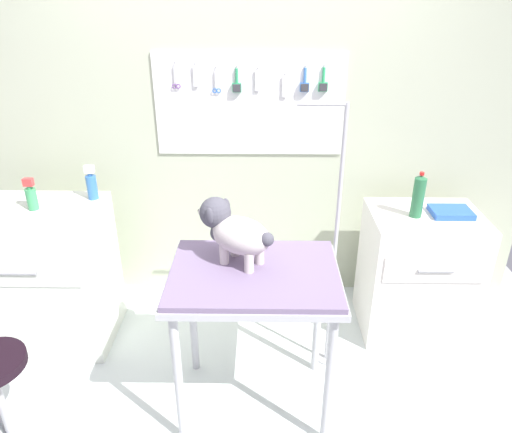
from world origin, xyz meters
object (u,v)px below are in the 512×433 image
(grooming_table, at_px, (254,288))
(soda_bottle, at_px, (418,196))
(cabinet_right, at_px, (417,273))
(pump_bottle_white, at_px, (92,185))
(dog, at_px, (233,230))
(counter_left, at_px, (44,275))
(grooming_arm, at_px, (333,256))

(grooming_table, distance_m, soda_bottle, 1.19)
(grooming_table, height_order, soda_bottle, soda_bottle)
(cabinet_right, relative_size, pump_bottle_white, 3.94)
(dog, distance_m, counter_left, 1.43)
(grooming_arm, xyz_separation_m, cabinet_right, (0.62, 0.34, -0.32))
(counter_left, distance_m, cabinet_right, 2.39)
(grooming_arm, bearing_deg, grooming_table, -142.43)
(dog, bearing_deg, counter_left, 159.74)
(grooming_table, relative_size, counter_left, 0.93)
(dog, bearing_deg, grooming_table, -42.55)
(grooming_arm, height_order, dog, grooming_arm)
(grooming_arm, distance_m, pump_bottle_white, 1.51)
(grooming_arm, relative_size, pump_bottle_white, 7.48)
(grooming_arm, relative_size, soda_bottle, 5.62)
(grooming_arm, relative_size, counter_left, 1.74)
(grooming_table, xyz_separation_m, dog, (-0.10, 0.09, 0.27))
(cabinet_right, bearing_deg, counter_left, -177.01)
(grooming_table, relative_size, grooming_arm, 0.54)
(cabinet_right, height_order, soda_bottle, soda_bottle)
(counter_left, xyz_separation_m, cabinet_right, (2.38, 0.12, -0.04))
(cabinet_right, relative_size, soda_bottle, 2.96)
(grooming_arm, bearing_deg, dog, -156.11)
(dog, bearing_deg, cabinet_right, 26.68)
(dog, relative_size, counter_left, 0.45)
(grooming_arm, distance_m, soda_bottle, 0.66)
(grooming_arm, xyz_separation_m, counter_left, (-1.77, 0.22, -0.28))
(pump_bottle_white, bearing_deg, grooming_arm, -14.83)
(grooming_table, distance_m, dog, 0.30)
(cabinet_right, distance_m, pump_bottle_white, 2.14)
(dog, xyz_separation_m, pump_bottle_white, (-0.90, 0.62, -0.02))
(counter_left, relative_size, soda_bottle, 3.23)
(dog, height_order, cabinet_right, dog)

